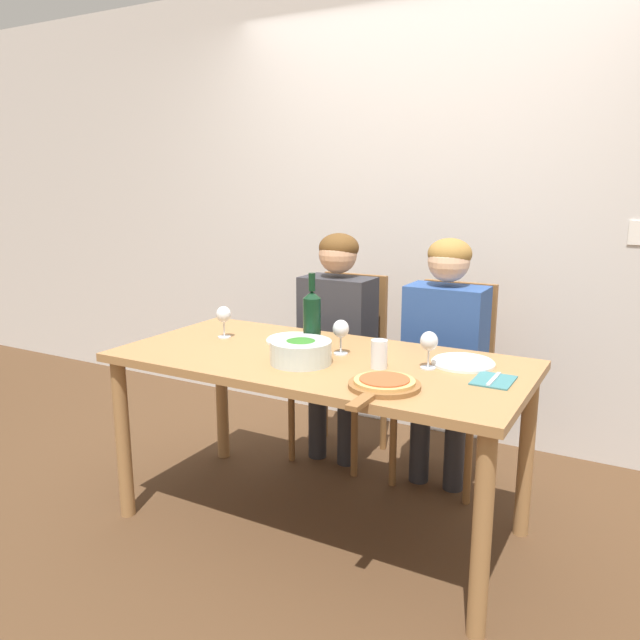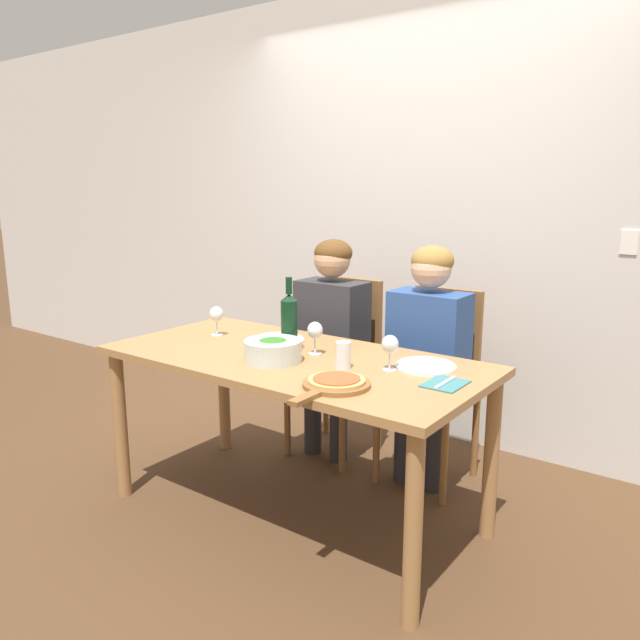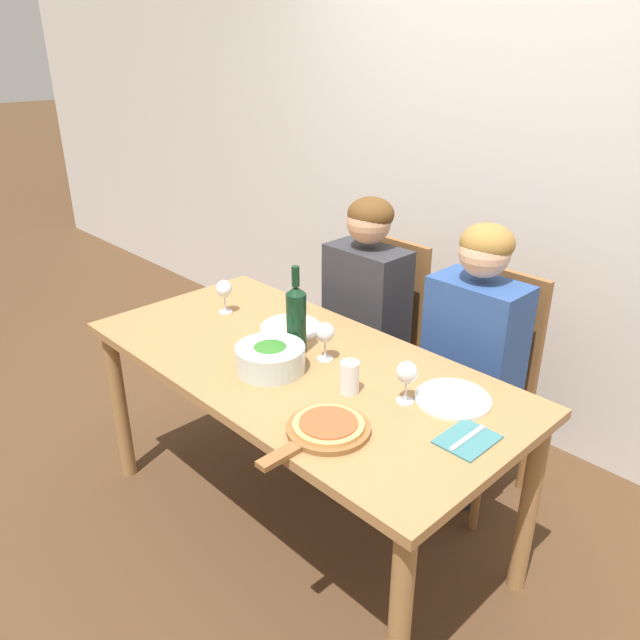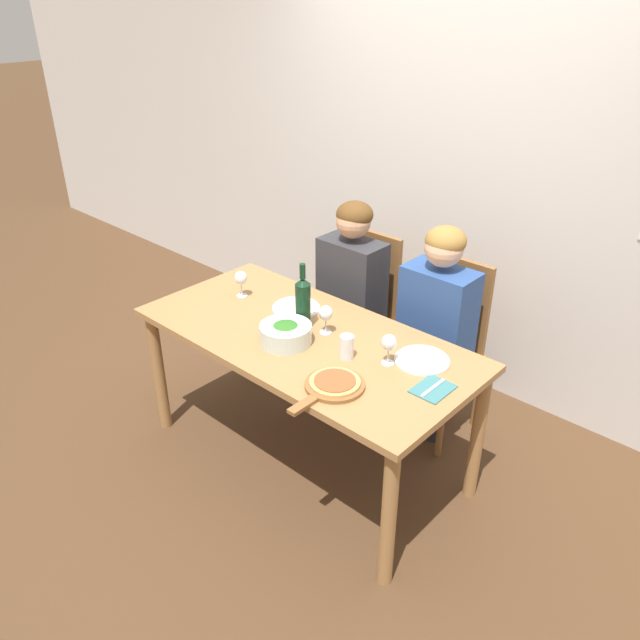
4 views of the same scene
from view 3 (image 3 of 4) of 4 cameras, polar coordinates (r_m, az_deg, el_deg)
ground_plane at (r=2.79m, az=-1.79°, el=-17.97°), size 40.00×40.00×0.00m
back_wall at (r=3.13m, az=16.37°, el=13.78°), size 10.00×0.06×2.70m
dining_table at (r=2.38m, az=-2.00°, el=-5.75°), size 1.73×0.83×0.78m
chair_left at (r=3.10m, az=5.38°, el=-1.43°), size 0.42×0.42×1.00m
chair_right at (r=2.80m, az=14.63°, el=-5.22°), size 0.42×0.42×1.00m
person_woman at (r=2.93m, az=4.05°, el=1.71°), size 0.47×0.51×1.24m
person_man at (r=2.61m, az=13.76°, el=-1.98°), size 0.47×0.51×1.24m
wine_bottle at (r=2.34m, az=-2.19°, el=0.20°), size 0.08×0.08×0.35m
broccoli_bowl at (r=2.26m, az=-4.55°, el=-3.46°), size 0.25×0.25×0.10m
dinner_plate_left at (r=2.58m, az=-2.66°, el=-0.67°), size 0.25×0.25×0.02m
dinner_plate_right at (r=2.13m, az=12.05°, el=-7.01°), size 0.25×0.25×0.02m
pizza_on_board at (r=1.93m, az=0.55°, el=-9.88°), size 0.26×0.40×0.04m
wine_glass_left at (r=2.73m, az=-8.76°, el=2.69°), size 0.07×0.07×0.15m
wine_glass_right at (r=2.05m, az=7.94°, el=-4.95°), size 0.07×0.07×0.15m
wine_glass_centre at (r=2.30m, az=0.48°, el=-1.32°), size 0.07×0.07×0.15m
water_tumbler at (r=2.11m, az=2.72°, el=-5.25°), size 0.07×0.07×0.11m
fork_on_napkin at (r=1.95m, az=13.33°, el=-10.56°), size 0.14×0.18×0.01m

